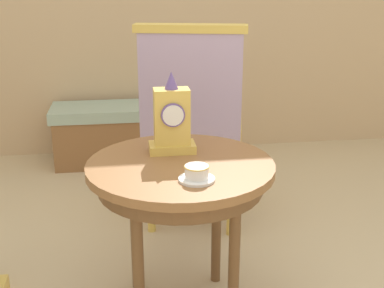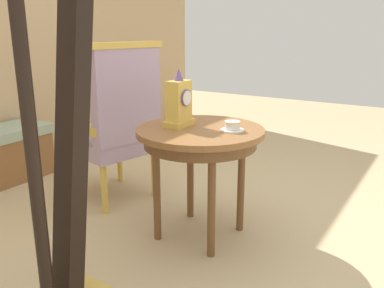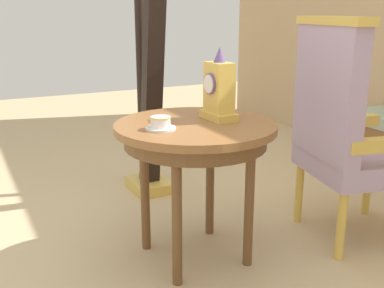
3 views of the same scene
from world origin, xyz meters
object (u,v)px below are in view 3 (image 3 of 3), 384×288
Objects in this scene: mantel_clock at (219,91)px; armchair at (345,129)px; harp at (149,90)px; side_table at (195,139)px; teacup_left at (161,123)px.

armchair is (0.18, 0.64, -0.21)m from mantel_clock.
harp is (-1.05, -0.63, 0.09)m from armchair.
side_table is at bearing -101.55° from armchair.
armchair is 1.23m from harp.
teacup_left is 0.12× the size of armchair.
armchair reaches higher than side_table.
mantel_clock is at bearing -105.41° from armchair.
teacup_left is 0.99m from harp.
mantel_clock is 0.20× the size of harp.
mantel_clock is (-0.02, 0.13, 0.21)m from side_table.
teacup_left is 0.39× the size of mantel_clock.
harp is (-0.89, 0.14, 0.09)m from side_table.
side_table is 0.65× the size of armchair.
mantel_clock is at bearing -0.26° from harp.
side_table is at bearing 101.00° from teacup_left.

